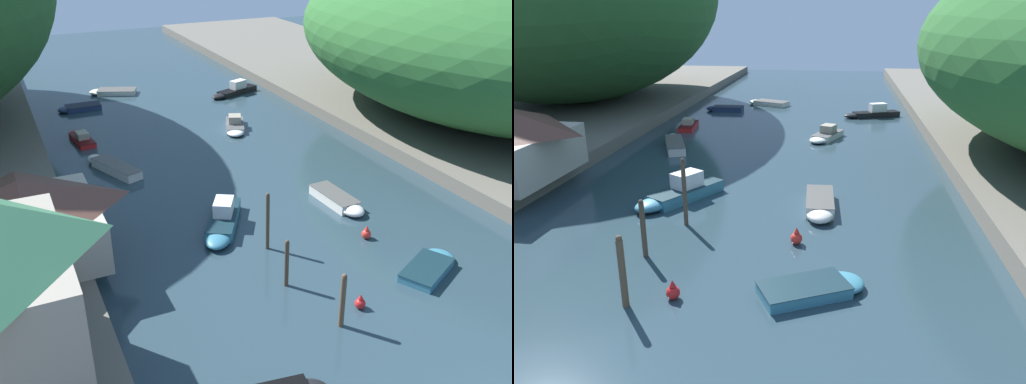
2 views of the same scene
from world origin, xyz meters
The scene contains 15 objects.
water_surface centered at (0.00, 30.00, 0.00)m, with size 130.00×130.00×0.00m, color #283D47.
boat_white_cruiser centered at (4.02, 37.16, 0.38)m, with size 3.28×5.06×1.23m.
boat_yellow_tender centered at (4.34, 19.69, 0.34)m, with size 1.81×5.14×0.69m.
boat_far_right_bank centered at (-4.21, 20.14, 0.50)m, with size 4.57×6.22×1.64m.
boat_small_dinghy centered at (8.60, 48.17, 0.44)m, with size 6.38×3.62×1.49m.
boat_red_skiff centered at (-8.60, 32.65, 0.36)m, with size 3.58×6.31×0.72m.
boat_moored_right centered at (4.61, 10.72, 0.25)m, with size 4.76×3.66×0.50m.
boat_open_rowboat centered at (-8.28, 49.63, 0.27)m, with size 4.33×1.94×0.55m.
boat_far_upstream centered at (-3.83, 54.27, 0.27)m, with size 5.55×3.84×0.55m.
boat_mid_channel centered at (-9.60, 40.28, 0.32)m, with size 1.87×4.97×1.03m.
mooring_post_nearest centered at (-2.65, 8.71, 1.52)m, with size 0.27×0.27×3.02m.
mooring_post_second centered at (-3.46, 12.86, 1.43)m, with size 0.24×0.24×2.85m.
mooring_post_middle centered at (-2.68, 16.72, 1.86)m, with size 0.23×0.23×3.71m.
channel_buoy_near centered at (-0.99, 9.48, 0.33)m, with size 0.56×0.56×0.84m.
channel_buoy_far centered at (3.40, 15.19, 0.34)m, with size 0.59×0.59×0.89m.
Camera 2 is at (5.26, -7.08, 10.72)m, focal length 35.00 mm.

